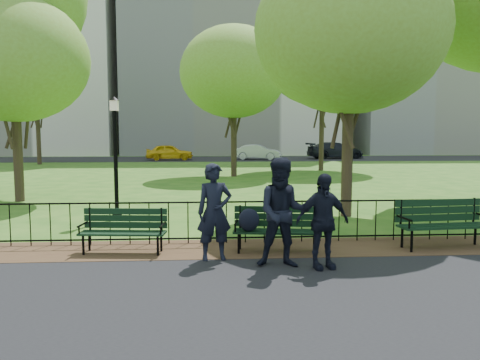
{
  "coord_description": "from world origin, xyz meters",
  "views": [
    {
      "loc": [
        -0.96,
        -7.64,
        2.3
      ],
      "look_at": [
        -0.35,
        1.5,
        1.39
      ],
      "focal_mm": 35.0,
      "sensor_mm": 36.0,
      "label": 1
    }
  ],
  "objects": [
    {
      "name": "person_left",
      "position": [
        -0.86,
        0.72,
        0.89
      ],
      "size": [
        0.7,
        0.52,
        1.76
      ],
      "primitive_type": "imported",
      "rotation": [
        0.0,
        0.0,
        0.17
      ],
      "color": "black",
      "rests_on": "asphalt_path"
    },
    {
      "name": "lamppost",
      "position": [
        -3.45,
        5.05,
        1.79
      ],
      "size": [
        0.29,
        0.29,
        3.28
      ],
      "color": "black",
      "rests_on": "ground"
    },
    {
      "name": "person_right",
      "position": [
        0.96,
        0.04,
        0.83
      ],
      "size": [
        1.01,
        0.58,
        1.63
      ],
      "primitive_type": "imported",
      "rotation": [
        0.0,
        0.0,
        0.21
      ],
      "color": "black",
      "rests_on": "asphalt_path"
    },
    {
      "name": "tree_near_e",
      "position": [
        2.87,
        5.07,
        5.03
      ],
      "size": [
        5.2,
        5.2,
        7.25
      ],
      "color": "#2D2116",
      "rests_on": "ground"
    },
    {
      "name": "taxi",
      "position": [
        -4.34,
        33.13,
        0.7
      ],
      "size": [
        4.11,
        1.83,
        1.37
      ],
      "primitive_type": "imported",
      "rotation": [
        0.0,
        0.0,
        1.62
      ],
      "color": "gold",
      "rests_on": "far_street"
    },
    {
      "name": "tree_far_e",
      "position": [
        6.06,
        21.16,
        7.04
      ],
      "size": [
        7.27,
        7.27,
        10.13
      ],
      "color": "#2D2116",
      "rests_on": "ground"
    },
    {
      "name": "dirt_strip",
      "position": [
        0.0,
        1.5,
        0.01
      ],
      "size": [
        60.0,
        1.6,
        0.01
      ],
      "primitive_type": "cube",
      "color": "#3E2619",
      "rests_on": "ground"
    },
    {
      "name": "park_bench_right_a",
      "position": [
        3.72,
        1.34,
        0.6
      ],
      "size": [
        1.9,
        0.73,
        1.05
      ],
      "rotation": [
        0.0,
        0.0,
        0.09
      ],
      "color": "black",
      "rests_on": "ground"
    },
    {
      "name": "sedan_dark",
      "position": [
        10.62,
        34.51,
        0.76
      ],
      "size": [
        5.42,
        2.78,
        1.5
      ],
      "primitive_type": "imported",
      "rotation": [
        0.0,
        0.0,
        1.7
      ],
      "color": "black",
      "rests_on": "far_street"
    },
    {
      "name": "apartment_west",
      "position": [
        -22.0,
        48.0,
        13.0
      ],
      "size": [
        22.0,
        15.0,
        26.0
      ],
      "primitive_type": "cube",
      "color": "white",
      "rests_on": "ground"
    },
    {
      "name": "tree_far_w",
      "position": [
        -13.62,
        28.23,
        7.23
      ],
      "size": [
        7.47,
        7.47,
        10.41
      ],
      "color": "#2D2116",
      "rests_on": "ground"
    },
    {
      "name": "sedan_silver",
      "position": [
        3.34,
        33.05,
        0.68
      ],
      "size": [
        4.3,
        2.33,
        1.34
      ],
      "primitive_type": "imported",
      "rotation": [
        0.0,
        0.0,
        1.34
      ],
      "color": "#AFB2B7",
      "rests_on": "far_street"
    },
    {
      "name": "tree_far_c",
      "position": [
        0.39,
        17.46,
        5.54
      ],
      "size": [
        5.72,
        5.72,
        7.98
      ],
      "color": "#2D2116",
      "rests_on": "ground"
    },
    {
      "name": "apartment_mid",
      "position": [
        2.0,
        48.0,
        15.0
      ],
      "size": [
        24.0,
        15.0,
        30.0
      ],
      "primitive_type": "cube",
      "color": "silver",
      "rests_on": "ground"
    },
    {
      "name": "person_mid",
      "position": [
        0.31,
        0.18,
        0.95
      ],
      "size": [
        0.96,
        0.57,
        1.88
      ],
      "primitive_type": "imported",
      "rotation": [
        0.0,
        0.0,
        -0.11
      ],
      "color": "black",
      "rests_on": "asphalt_path"
    },
    {
      "name": "ground",
      "position": [
        0.0,
        0.0,
        0.0
      ],
      "size": [
        120.0,
        120.0,
        0.0
      ],
      "primitive_type": "plane",
      "color": "#2B5E18"
    },
    {
      "name": "park_bench_main",
      "position": [
        0.1,
        1.19,
        0.6
      ],
      "size": [
        1.73,
        0.74,
        0.95
      ],
      "rotation": [
        0.0,
        0.0,
        -0.14
      ],
      "color": "black",
      "rests_on": "ground"
    },
    {
      "name": "iron_fence",
      "position": [
        0.0,
        2.0,
        0.5
      ],
      "size": [
        24.06,
        0.06,
        1.0
      ],
      "color": "black",
      "rests_on": "ground"
    },
    {
      "name": "tree_near_w",
      "position": [
        -7.4,
        8.62,
        4.76
      ],
      "size": [
        4.93,
        4.93,
        6.86
      ],
      "color": "#2D2116",
      "rests_on": "ground"
    },
    {
      "name": "park_bench_left_a",
      "position": [
        -2.6,
        1.37,
        0.53
      ],
      "size": [
        1.67,
        0.66,
        0.92
      ],
      "rotation": [
        0.0,
        0.0,
        -0.1
      ],
      "color": "black",
      "rests_on": "ground"
    },
    {
      "name": "apartment_east",
      "position": [
        26.0,
        48.0,
        12.0
      ],
      "size": [
        20.0,
        15.0,
        24.0
      ],
      "primitive_type": "cube",
      "color": "white",
      "rests_on": "ground"
    },
    {
      "name": "far_street",
      "position": [
        0.0,
        35.0,
        0.01
      ],
      "size": [
        70.0,
        9.0,
        0.01
      ],
      "primitive_type": "cube",
      "color": "black",
      "rests_on": "ground"
    }
  ]
}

